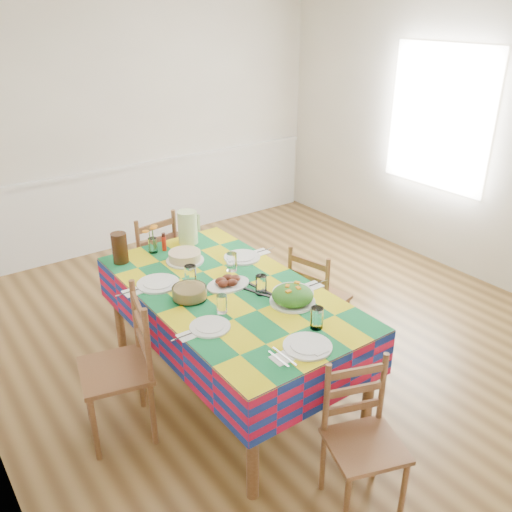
# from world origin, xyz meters

# --- Properties ---
(room) EXTENTS (4.58, 5.08, 2.78)m
(room) POSITION_xyz_m (0.00, 0.00, 1.35)
(room) COLOR brown
(room) RESTS_ON ground
(wainscot) EXTENTS (4.41, 0.06, 0.92)m
(wainscot) POSITION_xyz_m (0.00, 2.48, 0.49)
(wainscot) COLOR white
(wainscot) RESTS_ON room
(window_right) EXTENTS (0.00, 1.40, 1.40)m
(window_right) POSITION_xyz_m (2.23, 0.30, 1.50)
(window_right) COLOR white
(window_right) RESTS_ON room
(dining_table) EXTENTS (1.08, 2.01, 0.78)m
(dining_table) POSITION_xyz_m (-0.70, -0.33, 0.69)
(dining_table) COLOR brown
(dining_table) RESTS_ON room
(setting_near_head) EXTENTS (0.45, 0.30, 0.13)m
(setting_near_head) POSITION_xyz_m (-0.65, -1.11, 0.81)
(setting_near_head) COLOR white
(setting_near_head) RESTS_ON dining_table
(setting_left_near) EXTENTS (0.45, 0.27, 0.12)m
(setting_left_near) POSITION_xyz_m (-1.00, -0.62, 0.81)
(setting_left_near) COLOR white
(setting_left_near) RESTS_ON dining_table
(setting_left_far) EXTENTS (0.54, 0.32, 0.14)m
(setting_left_far) POSITION_xyz_m (-0.99, -0.03, 0.81)
(setting_left_far) COLOR white
(setting_left_far) RESTS_ON dining_table
(setting_right_near) EXTENTS (0.52, 0.30, 0.13)m
(setting_right_near) POSITION_xyz_m (-0.43, -0.58, 0.81)
(setting_right_near) COLOR white
(setting_right_near) RESTS_ON dining_table
(setting_right_far) EXTENTS (0.52, 0.30, 0.13)m
(setting_right_far) POSITION_xyz_m (-0.40, -0.02, 0.81)
(setting_right_far) COLOR white
(setting_right_far) RESTS_ON dining_table
(meat_platter) EXTENTS (0.31, 0.22, 0.06)m
(meat_platter) POSITION_xyz_m (-0.67, -0.28, 0.81)
(meat_platter) COLOR white
(meat_platter) RESTS_ON dining_table
(salad_platter) EXTENTS (0.30, 0.30, 0.13)m
(salad_platter) POSITION_xyz_m (-0.46, -0.72, 0.83)
(salad_platter) COLOR white
(salad_platter) RESTS_ON dining_table
(pasta_bowl) EXTENTS (0.23, 0.23, 0.08)m
(pasta_bowl) POSITION_xyz_m (-0.97, -0.28, 0.82)
(pasta_bowl) COLOR white
(pasta_bowl) RESTS_ON dining_table
(cake) EXTENTS (0.28, 0.28, 0.08)m
(cake) POSITION_xyz_m (-0.72, 0.23, 0.82)
(cake) COLOR white
(cake) RESTS_ON dining_table
(serving_utensils) EXTENTS (0.15, 0.35, 0.01)m
(serving_utensils) POSITION_xyz_m (-0.55, -0.45, 0.78)
(serving_utensils) COLOR black
(serving_utensils) RESTS_ON dining_table
(flower_vase) EXTENTS (0.14, 0.12, 0.22)m
(flower_vase) POSITION_xyz_m (-0.84, 0.52, 0.87)
(flower_vase) COLOR white
(flower_vase) RESTS_ON dining_table
(hot_sauce) EXTENTS (0.04, 0.04, 0.15)m
(hot_sauce) POSITION_xyz_m (-0.75, 0.50, 0.85)
(hot_sauce) COLOR red
(hot_sauce) RESTS_ON dining_table
(green_pitcher) EXTENTS (0.16, 0.16, 0.27)m
(green_pitcher) POSITION_xyz_m (-0.53, 0.52, 0.91)
(green_pitcher) COLOR beige
(green_pitcher) RESTS_ON dining_table
(tea_pitcher) EXTENTS (0.12, 0.12, 0.23)m
(tea_pitcher) POSITION_xyz_m (-1.11, 0.50, 0.90)
(tea_pitcher) COLOR black
(tea_pitcher) RESTS_ON dining_table
(name_card) EXTENTS (0.09, 0.03, 0.02)m
(name_card) POSITION_xyz_m (-0.69, -1.26, 0.79)
(name_card) COLOR white
(name_card) RESTS_ON dining_table
(chair_near) EXTENTS (0.48, 0.47, 0.87)m
(chair_near) POSITION_xyz_m (-0.69, -1.60, 0.43)
(chair_near) COLOR brown
(chair_near) RESTS_ON room
(chair_far) EXTENTS (0.48, 0.46, 0.96)m
(chair_far) POSITION_xyz_m (-0.69, 0.94, 0.47)
(chair_far) COLOR brown
(chair_far) RESTS_ON room
(chair_left) EXTENTS (0.50, 0.52, 0.98)m
(chair_left) POSITION_xyz_m (-1.50, -0.34, 0.48)
(chair_left) COLOR brown
(chair_left) RESTS_ON room
(chair_right) EXTENTS (0.46, 0.47, 0.89)m
(chair_right) POSITION_xyz_m (0.11, -0.34, 0.44)
(chair_right) COLOR brown
(chair_right) RESTS_ON room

